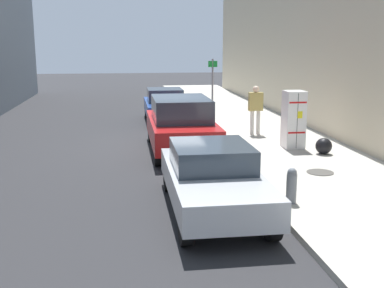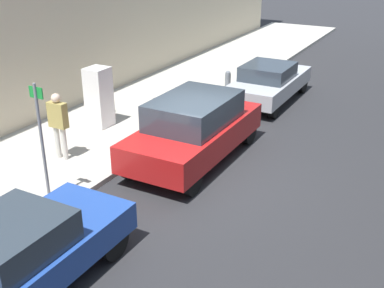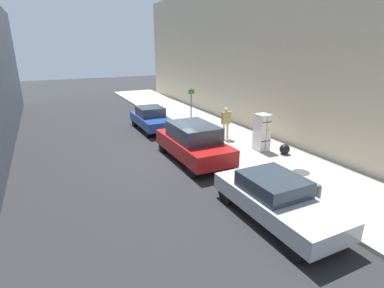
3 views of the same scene
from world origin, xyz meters
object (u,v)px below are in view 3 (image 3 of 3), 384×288
at_px(pedestrian_walking_far, 226,121).
at_px(parked_hatchback_blue, 151,118).
at_px(fire_hydrant, 317,195).
at_px(trash_bag, 285,149).
at_px(discarded_refrigerator, 262,132).
at_px(street_sign_post, 191,109).
at_px(parked_sedan_silver, 276,198).
at_px(parked_suv_red, 193,142).

bearing_deg(pedestrian_walking_far, parked_hatchback_blue, -68.92).
xyz_separation_m(fire_hydrant, trash_bag, (-2.52, -4.23, -0.14)).
height_order(discarded_refrigerator, pedestrian_walking_far, discarded_refrigerator).
distance_m(street_sign_post, parked_sedan_silver, 9.52).
height_order(street_sign_post, fire_hydrant, street_sign_post).
distance_m(pedestrian_walking_far, parked_hatchback_blue, 5.10).
height_order(street_sign_post, parked_sedan_silver, street_sign_post).
bearing_deg(parked_sedan_silver, pedestrian_walking_far, -111.58).
relative_size(trash_bag, parked_suv_red, 0.11).
height_order(discarded_refrigerator, parked_suv_red, discarded_refrigerator).
height_order(trash_bag, parked_suv_red, parked_suv_red).
bearing_deg(parked_suv_red, trash_bag, 159.93).
relative_size(pedestrian_walking_far, parked_hatchback_blue, 0.44).
distance_m(street_sign_post, parked_hatchback_blue, 3.00).
xyz_separation_m(pedestrian_walking_far, parked_hatchback_blue, (2.97, -4.12, -0.44)).
bearing_deg(parked_suv_red, street_sign_post, -114.77).
relative_size(parked_hatchback_blue, parked_sedan_silver, 0.92).
relative_size(discarded_refrigerator, parked_hatchback_blue, 0.45).
height_order(parked_hatchback_blue, parked_sedan_silver, parked_hatchback_blue).
relative_size(street_sign_post, parked_suv_red, 0.58).
bearing_deg(street_sign_post, fire_hydrant, 89.86).
distance_m(pedestrian_walking_far, parked_sedan_silver, 8.10).
bearing_deg(pedestrian_walking_far, parked_suv_red, 17.43).
height_order(parked_suv_red, parked_sedan_silver, parked_suv_red).
bearing_deg(parked_hatchback_blue, discarded_refrigerator, 118.82).
xyz_separation_m(trash_bag, pedestrian_walking_far, (1.22, -3.40, 0.80)).
relative_size(discarded_refrigerator, parked_suv_red, 0.40).
distance_m(fire_hydrant, parked_sedan_silver, 1.69).
bearing_deg(street_sign_post, parked_sedan_silver, 79.69).
xyz_separation_m(fire_hydrant, pedestrian_walking_far, (-1.30, -7.63, 0.66)).
bearing_deg(discarded_refrigerator, parked_sedan_silver, 55.17).
bearing_deg(fire_hydrant, discarded_refrigerator, -109.89).
relative_size(discarded_refrigerator, fire_hydrant, 2.40).
height_order(discarded_refrigerator, trash_bag, discarded_refrigerator).
relative_size(trash_bag, parked_sedan_silver, 0.11).
relative_size(pedestrian_walking_far, parked_suv_red, 0.39).
bearing_deg(parked_hatchback_blue, trash_bag, 119.15).
bearing_deg(trash_bag, fire_hydrant, 59.21).
distance_m(discarded_refrigerator, parked_hatchback_blue, 7.42).
height_order(fire_hydrant, pedestrian_walking_far, pedestrian_walking_far).
xyz_separation_m(discarded_refrigerator, fire_hydrant, (1.90, 5.25, -0.53)).
xyz_separation_m(trash_bag, parked_suv_red, (4.19, -1.53, 0.52)).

